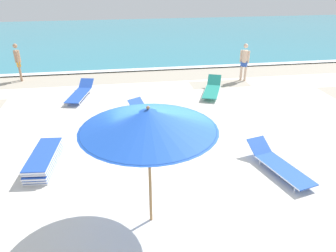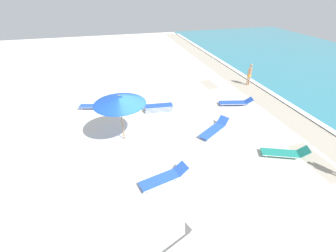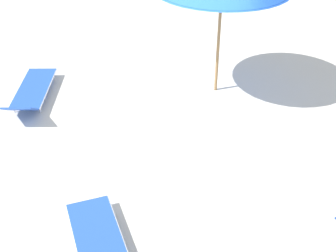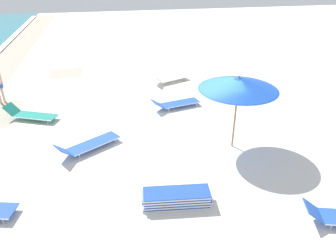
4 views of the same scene
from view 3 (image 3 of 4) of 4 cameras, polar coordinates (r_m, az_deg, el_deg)
The scene contains 2 objects.
ground_plane at distance 9.01m, azimuth 1.18°, elevation 0.70°, with size 60.00×60.00×0.16m.
sun_lounger_beside_umbrella at distance 9.76m, azimuth -16.35°, elevation 3.99°, with size 1.11×2.25×0.49m.
Camera 3 is at (-1.58, 7.41, 4.80)m, focal length 50.00 mm.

